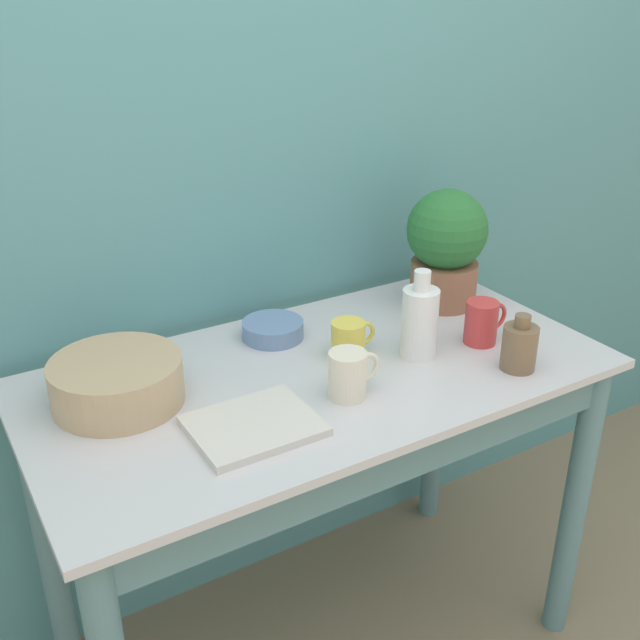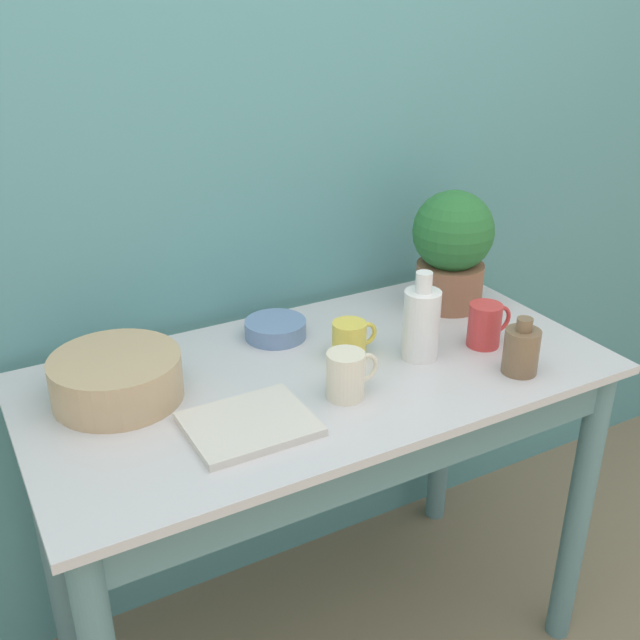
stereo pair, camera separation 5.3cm
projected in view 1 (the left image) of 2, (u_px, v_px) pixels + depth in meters
The scene contains 11 objects.
wall_back at pixel (237, 158), 1.73m from camera, with size 6.00×0.05×2.40m.
counter_table at pixel (326, 442), 1.66m from camera, with size 1.25×0.64×0.82m.
potted_plant at pixel (446, 245), 1.86m from camera, with size 0.20×0.20×0.30m.
bowl_wash_large at pixel (117, 382), 1.47m from camera, with size 0.26×0.26×0.09m.
bottle_tall at pixel (420, 321), 1.64m from camera, with size 0.08×0.08×0.20m.
bottle_short at pixel (519, 347), 1.59m from camera, with size 0.08×0.08×0.13m.
mug_yellow at pixel (349, 339), 1.65m from camera, with size 0.11×0.08×0.08m.
mug_cream at pixel (349, 374), 1.49m from camera, with size 0.12×0.08×0.10m.
mug_red at pixel (482, 322), 1.71m from camera, with size 0.11×0.08×0.10m.
bowl_small_blue at pixel (273, 330), 1.74m from camera, with size 0.14×0.14×0.04m.
tray_board at pixel (253, 426), 1.40m from camera, with size 0.23×0.19×0.02m.
Camera 1 is at (-0.73, -0.89, 1.60)m, focal length 42.00 mm.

